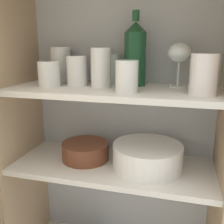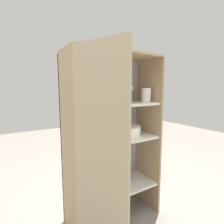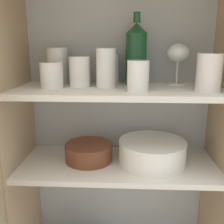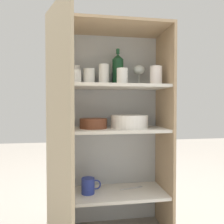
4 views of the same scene
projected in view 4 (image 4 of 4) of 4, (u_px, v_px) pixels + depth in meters
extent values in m
cube|color=#B2B7BC|center=(108.00, 129.00, 1.64)|extent=(0.78, 0.02, 1.39)
cube|color=tan|center=(53.00, 133.00, 1.42)|extent=(0.02, 0.35, 1.39)
cube|color=tan|center=(164.00, 131.00, 1.54)|extent=(0.02, 0.35, 1.39)
cube|color=tan|center=(111.00, 27.00, 1.46)|extent=(0.78, 0.35, 0.02)
cube|color=silver|center=(111.00, 193.00, 1.49)|extent=(0.75, 0.31, 0.02)
cube|color=silver|center=(111.00, 130.00, 1.48)|extent=(0.75, 0.31, 0.02)
cube|color=silver|center=(111.00, 87.00, 1.47)|extent=(0.75, 0.31, 0.02)
cube|color=tan|center=(58.00, 141.00, 1.09)|extent=(0.17, 0.36, 1.39)
cylinder|color=white|center=(75.00, 77.00, 1.42)|extent=(0.08, 0.08, 0.09)
cylinder|color=white|center=(104.00, 75.00, 1.47)|extent=(0.07, 0.07, 0.14)
cylinder|color=white|center=(89.00, 77.00, 1.47)|extent=(0.08, 0.08, 0.11)
cylinder|color=white|center=(104.00, 78.00, 1.56)|extent=(0.07, 0.07, 0.11)
cylinder|color=white|center=(75.00, 76.00, 1.53)|extent=(0.08, 0.08, 0.14)
cylinder|color=white|center=(122.00, 76.00, 1.41)|extent=(0.07, 0.07, 0.10)
cylinder|color=silver|center=(156.00, 76.00, 1.46)|extent=(0.08, 0.08, 0.12)
cylinder|color=white|center=(139.00, 86.00, 1.59)|extent=(0.06, 0.06, 0.01)
cylinder|color=white|center=(139.00, 80.00, 1.58)|extent=(0.01, 0.01, 0.08)
ellipsoid|color=white|center=(139.00, 70.00, 1.58)|extent=(0.08, 0.08, 0.07)
cylinder|color=#194728|center=(118.00, 73.00, 1.56)|extent=(0.08, 0.08, 0.19)
cone|color=#194728|center=(118.00, 57.00, 1.55)|extent=(0.08, 0.08, 0.04)
cylinder|color=#194728|center=(118.00, 52.00, 1.55)|extent=(0.03, 0.03, 0.04)
cylinder|color=white|center=(129.00, 127.00, 1.51)|extent=(0.26, 0.26, 0.01)
cylinder|color=white|center=(129.00, 126.00, 1.51)|extent=(0.26, 0.26, 0.01)
cylinder|color=white|center=(129.00, 125.00, 1.50)|extent=(0.26, 0.26, 0.01)
cylinder|color=white|center=(129.00, 123.00, 1.50)|extent=(0.26, 0.26, 0.01)
cylinder|color=white|center=(129.00, 122.00, 1.50)|extent=(0.26, 0.26, 0.01)
cylinder|color=white|center=(129.00, 121.00, 1.50)|extent=(0.26, 0.26, 0.01)
cylinder|color=white|center=(129.00, 120.00, 1.50)|extent=(0.26, 0.26, 0.01)
cylinder|color=white|center=(129.00, 118.00, 1.50)|extent=(0.26, 0.26, 0.01)
cylinder|color=white|center=(129.00, 117.00, 1.50)|extent=(0.26, 0.26, 0.01)
cylinder|color=white|center=(129.00, 116.00, 1.50)|extent=(0.26, 0.26, 0.01)
cylinder|color=brown|center=(93.00, 123.00, 1.48)|extent=(0.19, 0.19, 0.07)
torus|color=brown|center=(93.00, 119.00, 1.48)|extent=(0.18, 0.18, 0.01)
cylinder|color=#283893|center=(88.00, 186.00, 1.47)|extent=(0.09, 0.09, 0.10)
torus|color=#283893|center=(96.00, 185.00, 1.48)|extent=(0.07, 0.01, 0.07)
cylinder|color=silver|center=(130.00, 188.00, 1.55)|extent=(0.16, 0.04, 0.01)
ellipsoid|color=silver|center=(140.00, 187.00, 1.58)|extent=(0.04, 0.03, 0.01)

